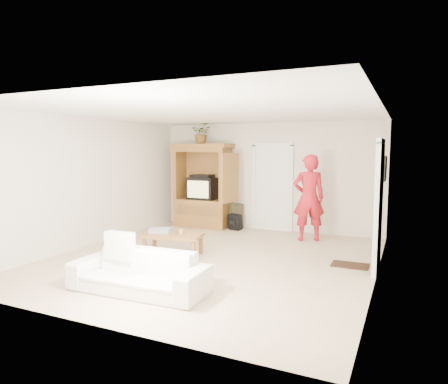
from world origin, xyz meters
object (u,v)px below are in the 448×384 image
at_px(man, 309,198).
at_px(coffee_table, 173,237).
at_px(armoire, 203,191).
at_px(sofa, 139,272).

distance_m(man, coffee_table, 3.06).
xyz_separation_m(armoire, man, (2.80, -0.48, 0.02)).
xyz_separation_m(armoire, sofa, (1.40, -4.57, -0.63)).
height_order(armoire, man, armoire).
distance_m(armoire, man, 2.84).
bearing_deg(coffee_table, man, 37.22).
distance_m(sofa, coffee_table, 1.94).
distance_m(armoire, coffee_table, 2.90).
xyz_separation_m(man, sofa, (-1.40, -4.08, -0.65)).
bearing_deg(sofa, armoire, 104.61).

